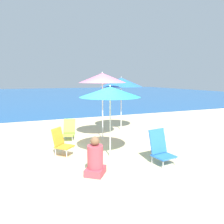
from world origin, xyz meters
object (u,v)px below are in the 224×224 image
Objects in this scene: beach_chair_orange at (61,142)px; beach_chair_blue at (160,148)px; beach_umbrella_teal at (110,92)px; person_seated_near at (95,159)px; beach_chair_lime at (69,130)px; beach_umbrella_blue at (121,82)px; beach_umbrella_pink at (102,78)px.

beach_chair_blue is (2.29, -1.44, -0.01)m from beach_chair_orange.
beach_umbrella_teal reaches higher than person_seated_near.
beach_chair_lime is 0.83× the size of beach_chair_blue.
beach_chair_orange is at bearing 155.32° from beach_umbrella_teal.
beach_umbrella_blue is at bearing 60.63° from beach_umbrella_teal.
beach_umbrella_teal is at bearing -102.91° from beach_umbrella_pink.
beach_umbrella_pink is (-1.20, -1.07, 0.17)m from beach_umbrella_blue.
beach_chair_blue is at bearing -38.53° from beach_chair_lime.
beach_umbrella_teal is 1.86m from person_seated_near.
beach_umbrella_teal is 2.50× the size of beach_chair_orange.
beach_umbrella_teal is 2.72m from beach_chair_lime.
beach_umbrella_pink is at bearing 103.78° from person_seated_near.
beach_chair_lime is at bearing 160.73° from beach_umbrella_pink.
beach_chair_orange reaches higher than beach_chair_lime.
beach_chair_blue is 0.97× the size of person_seated_near.
beach_umbrella_blue is 0.93× the size of beach_umbrella_pink.
beach_umbrella_pink reaches higher than beach_umbrella_blue.
beach_umbrella_pink is at bearing 2.10° from beach_chair_lime.
beach_umbrella_pink is at bearing -138.24° from beach_umbrella_blue.
beach_umbrella_pink is (0.41, 1.78, 0.37)m from beach_umbrella_teal.
beach_umbrella_teal reaches higher than beach_chair_lime.
beach_chair_lime is at bearing 126.46° from person_seated_near.
beach_chair_orange is (-0.52, -1.61, 0.08)m from beach_chair_lime.
person_seated_near reaches higher than beach_chair_orange.
beach_umbrella_teal is 1.95m from beach_chair_orange.
beach_chair_lime is 1.69m from beach_chair_orange.
beach_chair_orange is (-2.85, -2.28, -1.59)m from beach_umbrella_blue.
beach_chair_lime is at bearing 110.50° from beach_chair_blue.
beach_chair_blue is at bearing -76.58° from beach_umbrella_pink.
beach_umbrella_blue is 3.12× the size of beach_chair_lime.
beach_chair_blue is (1.77, -3.05, 0.06)m from beach_chair_lime.
beach_umbrella_teal is at bearing 88.61° from person_seated_near.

